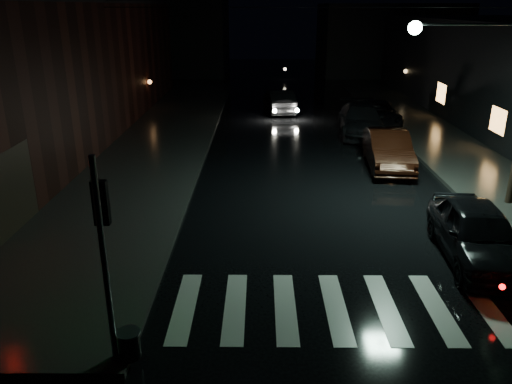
{
  "coord_description": "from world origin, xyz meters",
  "views": [
    {
      "loc": [
        0.59,
        -9.69,
        6.74
      ],
      "look_at": [
        0.47,
        4.08,
        1.6
      ],
      "focal_mm": 35.0,
      "sensor_mm": 36.0,
      "label": 1
    }
  ],
  "objects_px": {
    "parked_car_b": "(388,150)",
    "oncoming_car": "(279,101)",
    "parked_car_c": "(361,120)",
    "parked_car_d": "(377,114)",
    "parked_car_a": "(477,233)"
  },
  "relations": [
    {
      "from": "parked_car_b",
      "to": "parked_car_d",
      "type": "height_order",
      "value": "parked_car_b"
    },
    {
      "from": "parked_car_b",
      "to": "parked_car_c",
      "type": "xyz_separation_m",
      "value": [
        -0.04,
        6.13,
        0.01
      ]
    },
    {
      "from": "parked_car_d",
      "to": "parked_car_a",
      "type": "bearing_deg",
      "value": -89.73
    },
    {
      "from": "oncoming_car",
      "to": "parked_car_b",
      "type": "bearing_deg",
      "value": 102.98
    },
    {
      "from": "parked_car_b",
      "to": "oncoming_car",
      "type": "distance_m",
      "value": 12.96
    },
    {
      "from": "parked_car_b",
      "to": "oncoming_car",
      "type": "bearing_deg",
      "value": 114.41
    },
    {
      "from": "parked_car_c",
      "to": "parked_car_d",
      "type": "xyz_separation_m",
      "value": [
        1.4,
        2.19,
        -0.1
      ]
    },
    {
      "from": "parked_car_b",
      "to": "parked_car_d",
      "type": "bearing_deg",
      "value": 85.44
    },
    {
      "from": "oncoming_car",
      "to": "parked_car_c",
      "type": "bearing_deg",
      "value": 118.77
    },
    {
      "from": "parked_car_b",
      "to": "parked_car_c",
      "type": "distance_m",
      "value": 6.13
    },
    {
      "from": "parked_car_b",
      "to": "parked_car_d",
      "type": "distance_m",
      "value": 8.44
    },
    {
      "from": "parked_car_a",
      "to": "oncoming_car",
      "type": "relative_size",
      "value": 1.01
    },
    {
      "from": "parked_car_b",
      "to": "oncoming_car",
      "type": "height_order",
      "value": "parked_car_b"
    },
    {
      "from": "parked_car_a",
      "to": "parked_car_d",
      "type": "distance_m",
      "value": 16.96
    },
    {
      "from": "parked_car_b",
      "to": "oncoming_car",
      "type": "xyz_separation_m",
      "value": [
        -4.36,
        12.2,
        -0.04
      ]
    }
  ]
}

